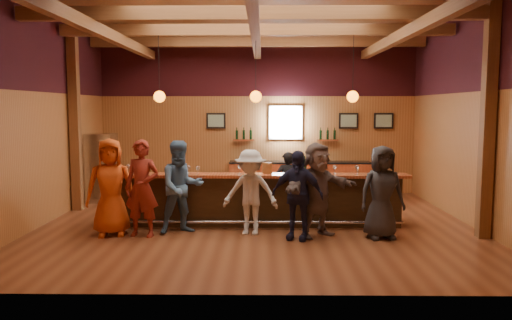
# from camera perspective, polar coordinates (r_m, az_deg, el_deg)

# --- Properties ---
(room) EXTENTS (9.04, 9.00, 4.52)m
(room) POSITION_cam_1_polar(r_m,az_deg,el_deg) (10.47, -0.02, 10.05)
(room) COLOR brown
(room) RESTS_ON ground
(bar_counter) EXTENTS (6.30, 1.07, 1.11)m
(bar_counter) POSITION_cam_1_polar(r_m,az_deg,el_deg) (10.72, 0.08, -4.49)
(bar_counter) COLOR black
(bar_counter) RESTS_ON ground
(back_bar_cabinet) EXTENTS (4.00, 0.52, 0.95)m
(back_bar_cabinet) POSITION_cam_1_polar(r_m,az_deg,el_deg) (14.29, 5.01, -2.06)
(back_bar_cabinet) COLOR #99391B
(back_bar_cabinet) RESTS_ON ground
(window) EXTENTS (0.95, 0.09, 0.95)m
(window) POSITION_cam_1_polar(r_m,az_deg,el_deg) (14.35, 3.40, 4.30)
(window) COLOR silver
(window) RESTS_ON room
(framed_pictures) EXTENTS (5.35, 0.05, 0.45)m
(framed_pictures) POSITION_cam_1_polar(r_m,az_deg,el_deg) (14.41, 6.86, 4.47)
(framed_pictures) COLOR black
(framed_pictures) RESTS_ON room
(wine_shelves) EXTENTS (3.00, 0.18, 0.30)m
(wine_shelves) POSITION_cam_1_polar(r_m,az_deg,el_deg) (14.31, 3.40, 2.57)
(wine_shelves) COLOR #99391B
(wine_shelves) RESTS_ON room
(pendant_lights) EXTENTS (4.24, 0.24, 1.37)m
(pendant_lights) POSITION_cam_1_polar(r_m,az_deg,el_deg) (10.39, -0.02, 7.29)
(pendant_lights) COLOR black
(pendant_lights) RESTS_ON room
(stainless_fridge) EXTENTS (0.70, 0.70, 1.80)m
(stainless_fridge) POSITION_cam_1_polar(r_m,az_deg,el_deg) (13.75, -17.21, -0.84)
(stainless_fridge) COLOR silver
(stainless_fridge) RESTS_ON ground
(customer_orange) EXTENTS (1.03, 0.78, 1.89)m
(customer_orange) POSITION_cam_1_polar(r_m,az_deg,el_deg) (10.06, -16.29, -3.00)
(customer_orange) COLOR #CD4813
(customer_orange) RESTS_ON ground
(customer_redvest) EXTENTS (0.75, 0.56, 1.87)m
(customer_redvest) POSITION_cam_1_polar(r_m,az_deg,el_deg) (9.82, -12.90, -3.16)
(customer_redvest) COLOR maroon
(customer_redvest) RESTS_ON ground
(customer_denim) EXTENTS (1.10, 1.00, 1.84)m
(customer_denim) POSITION_cam_1_polar(r_m,az_deg,el_deg) (9.93, -8.52, -3.08)
(customer_denim) COLOR #476B8F
(customer_denim) RESTS_ON ground
(customer_white) EXTENTS (1.16, 0.78, 1.67)m
(customer_white) POSITION_cam_1_polar(r_m,az_deg,el_deg) (9.73, -0.64, -3.70)
(customer_white) COLOR silver
(customer_white) RESTS_ON ground
(customer_navy) EXTENTS (1.07, 0.71, 1.69)m
(customer_navy) POSITION_cam_1_polar(r_m,az_deg,el_deg) (9.39, 4.72, -4.02)
(customer_navy) COLOR #1C1D38
(customer_navy) RESTS_ON ground
(customer_brown) EXTENTS (1.71, 1.39, 1.82)m
(customer_brown) POSITION_cam_1_polar(r_m,az_deg,el_deg) (9.62, 7.01, -3.39)
(customer_brown) COLOR #62534E
(customer_brown) RESTS_ON ground
(customer_dark) EXTENTS (0.94, 0.69, 1.77)m
(customer_dark) POSITION_cam_1_polar(r_m,az_deg,el_deg) (9.73, 14.19, -3.59)
(customer_dark) COLOR #28282A
(customer_dark) RESTS_ON ground
(bartender) EXTENTS (0.58, 0.42, 1.47)m
(bartender) POSITION_cam_1_polar(r_m,az_deg,el_deg) (11.49, 3.59, -2.71)
(bartender) COLOR black
(bartender) RESTS_ON ground
(ice_bucket) EXTENTS (0.20, 0.20, 0.22)m
(ice_bucket) POSITION_cam_1_polar(r_m,az_deg,el_deg) (10.40, 1.29, -0.91)
(ice_bucket) COLOR brown
(ice_bucket) RESTS_ON bar_counter
(bottle_a) EXTENTS (0.08, 0.08, 0.38)m
(bottle_a) POSITION_cam_1_polar(r_m,az_deg,el_deg) (10.46, 4.61, -0.68)
(bottle_a) COLOR black
(bottle_a) RESTS_ON bar_counter
(bottle_b) EXTENTS (0.08, 0.08, 0.36)m
(bottle_b) POSITION_cam_1_polar(r_m,az_deg,el_deg) (10.48, 5.59, -0.74)
(bottle_b) COLOR black
(bottle_b) RESTS_ON bar_counter
(glass_a) EXTENTS (0.09, 0.09, 0.20)m
(glass_a) POSITION_cam_1_polar(r_m,az_deg,el_deg) (10.70, -14.39, -0.76)
(glass_a) COLOR silver
(glass_a) RESTS_ON bar_counter
(glass_b) EXTENTS (0.07, 0.07, 0.16)m
(glass_b) POSITION_cam_1_polar(r_m,az_deg,el_deg) (10.56, -12.31, -0.94)
(glass_b) COLOR silver
(glass_b) RESTS_ON bar_counter
(glass_c) EXTENTS (0.08, 0.08, 0.19)m
(glass_c) POSITION_cam_1_polar(r_m,az_deg,el_deg) (10.36, -7.73, -0.87)
(glass_c) COLOR silver
(glass_c) RESTS_ON bar_counter
(glass_d) EXTENTS (0.08, 0.08, 0.18)m
(glass_d) POSITION_cam_1_polar(r_m,az_deg,el_deg) (10.26, -6.68, -0.96)
(glass_d) COLOR silver
(glass_d) RESTS_ON bar_counter
(glass_e) EXTENTS (0.09, 0.09, 0.20)m
(glass_e) POSITION_cam_1_polar(r_m,az_deg,el_deg) (10.28, -1.89, -0.82)
(glass_e) COLOR silver
(glass_e) RESTS_ON bar_counter
(glass_f) EXTENTS (0.07, 0.07, 0.16)m
(glass_f) POSITION_cam_1_polar(r_m,az_deg,el_deg) (10.26, 5.40, -1.02)
(glass_f) COLOR silver
(glass_f) RESTS_ON bar_counter
(glass_g) EXTENTS (0.08, 0.08, 0.18)m
(glass_g) POSITION_cam_1_polar(r_m,az_deg,el_deg) (10.43, 8.98, -0.89)
(glass_g) COLOR silver
(glass_g) RESTS_ON bar_counter
(glass_h) EXTENTS (0.08, 0.08, 0.19)m
(glass_h) POSITION_cam_1_polar(r_m,az_deg,el_deg) (10.44, 11.45, -0.88)
(glass_h) COLOR silver
(glass_h) RESTS_ON bar_counter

